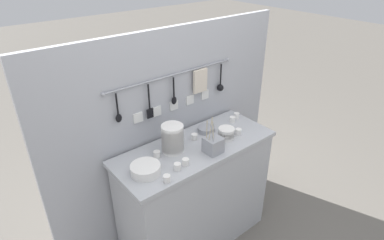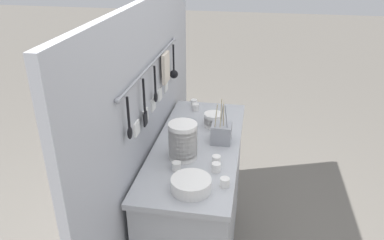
# 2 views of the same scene
# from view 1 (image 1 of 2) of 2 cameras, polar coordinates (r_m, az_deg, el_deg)

# --- Properties ---
(ground_plane) EXTENTS (20.00, 20.00, 0.00)m
(ground_plane) POSITION_cam_1_polar(r_m,az_deg,el_deg) (2.91, 0.55, -20.07)
(ground_plane) COLOR #666059
(counter) EXTENTS (1.21, 0.48, 0.93)m
(counter) POSITION_cam_1_polar(r_m,az_deg,el_deg) (2.58, 0.60, -13.24)
(counter) COLOR #ADAFB5
(counter) RESTS_ON ground
(back_wall) EXTENTS (2.01, 0.09, 1.72)m
(back_wall) POSITION_cam_1_polar(r_m,az_deg,el_deg) (2.52, -3.37, -3.12)
(back_wall) COLOR #A8AAB2
(back_wall) RESTS_ON ground
(bowl_stack_tall_left) EXTENTS (0.12, 0.12, 0.08)m
(bowl_stack_tall_left) POSITION_cam_1_polar(r_m,az_deg,el_deg) (2.38, 6.12, -2.37)
(bowl_stack_tall_left) COLOR white
(bowl_stack_tall_left) RESTS_ON counter
(bowl_stack_short_front) EXTENTS (0.15, 0.15, 0.20)m
(bowl_stack_short_front) POSITION_cam_1_polar(r_m,az_deg,el_deg) (2.19, -3.47, -3.31)
(bowl_stack_short_front) COLOR white
(bowl_stack_short_front) RESTS_ON counter
(plate_stack) EXTENTS (0.19, 0.19, 0.06)m
(plate_stack) POSITION_cam_1_polar(r_m,az_deg,el_deg) (2.04, -8.26, -8.66)
(plate_stack) COLOR white
(plate_stack) RESTS_ON counter
(steel_mixing_bowl) EXTENTS (0.13, 0.13, 0.04)m
(steel_mixing_bowl) POSITION_cam_1_polar(r_m,az_deg,el_deg) (2.46, 2.56, -1.68)
(steel_mixing_bowl) COLOR #93969E
(steel_mixing_bowl) RESTS_ON counter
(cutlery_caddy) EXTENTS (0.11, 0.11, 0.27)m
(cutlery_caddy) POSITION_cam_1_polar(r_m,az_deg,el_deg) (2.21, 3.75, -4.41)
(cutlery_caddy) COLOR #93969E
(cutlery_caddy) RESTS_ON counter
(cup_edge_far) EXTENTS (0.05, 0.05, 0.05)m
(cup_edge_far) POSITION_cam_1_polar(r_m,az_deg,el_deg) (2.68, 7.92, 0.79)
(cup_edge_far) COLOR white
(cup_edge_far) RESTS_ON counter
(cup_beside_plates) EXTENTS (0.05, 0.05, 0.05)m
(cup_beside_plates) POSITION_cam_1_polar(r_m,az_deg,el_deg) (2.45, 8.23, -2.06)
(cup_beside_plates) COLOR white
(cup_beside_plates) RESTS_ON counter
(cup_front_left) EXTENTS (0.05, 0.05, 0.05)m
(cup_front_left) POSITION_cam_1_polar(r_m,az_deg,el_deg) (2.10, -1.15, -7.47)
(cup_front_left) COLOR white
(cup_front_left) RESTS_ON counter
(cup_front_right) EXTENTS (0.05, 0.05, 0.05)m
(cup_front_right) POSITION_cam_1_polar(r_m,az_deg,el_deg) (2.36, 0.44, -3.00)
(cup_front_right) COLOR white
(cup_front_right) RESTS_ON counter
(cup_edge_near) EXTENTS (0.05, 0.05, 0.05)m
(cup_edge_near) POSITION_cam_1_polar(r_m,az_deg,el_deg) (1.97, -4.51, -10.36)
(cup_edge_near) COLOR white
(cup_edge_near) RESTS_ON counter
(cup_mid_row) EXTENTS (0.05, 0.05, 0.05)m
(cup_mid_row) POSITION_cam_1_polar(r_m,az_deg,el_deg) (2.18, -6.27, -6.07)
(cup_mid_row) COLOR white
(cup_mid_row) RESTS_ON counter
(cup_back_left) EXTENTS (0.05, 0.05, 0.05)m
(cup_back_left) POSITION_cam_1_polar(r_m,az_deg,el_deg) (2.61, 7.20, 0.13)
(cup_back_left) COLOR white
(cup_back_left) RESTS_ON counter
(cup_by_caddy) EXTENTS (0.05, 0.05, 0.05)m
(cup_by_caddy) POSITION_cam_1_polar(r_m,az_deg,el_deg) (2.06, -2.60, -8.28)
(cup_by_caddy) COLOR white
(cup_by_caddy) RESTS_ON counter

